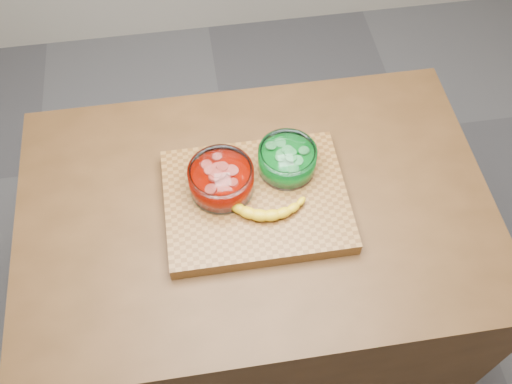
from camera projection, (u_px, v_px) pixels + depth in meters
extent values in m
plane|color=#5A5A5F|center=(256.00, 330.00, 2.19)|extent=(3.50, 3.50, 0.00)
cube|color=#492E16|center=(256.00, 281.00, 1.81)|extent=(1.20, 0.80, 0.90)
cube|color=brown|center=(256.00, 201.00, 1.42)|extent=(0.45, 0.35, 0.04)
cylinder|color=white|center=(221.00, 179.00, 1.39)|extent=(0.16, 0.16, 0.07)
cylinder|color=#BE0D00|center=(221.00, 182.00, 1.39)|extent=(0.14, 0.14, 0.04)
cylinder|color=#F05A4C|center=(221.00, 175.00, 1.37)|extent=(0.13, 0.13, 0.02)
cylinder|color=white|center=(287.00, 159.00, 1.42)|extent=(0.15, 0.15, 0.07)
cylinder|color=#0B8922|center=(287.00, 162.00, 1.43)|extent=(0.12, 0.12, 0.04)
cylinder|color=#63D46C|center=(288.00, 155.00, 1.41)|extent=(0.12, 0.12, 0.02)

